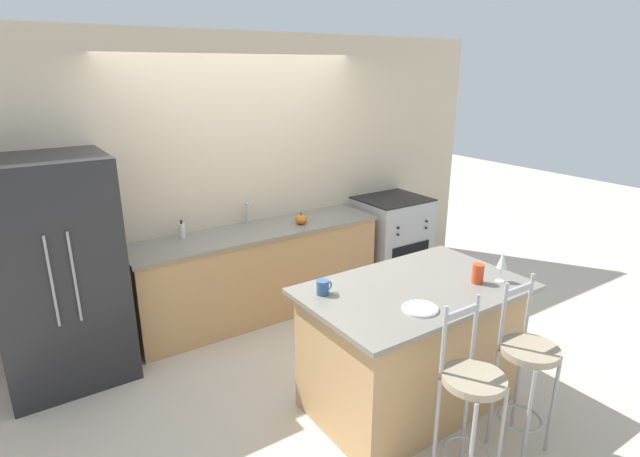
{
  "coord_description": "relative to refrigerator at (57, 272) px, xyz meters",
  "views": [
    {
      "loc": [
        -2.03,
        -3.78,
        2.39
      ],
      "look_at": [
        0.11,
        -0.58,
        1.13
      ],
      "focal_mm": 28.0,
      "sensor_mm": 36.0,
      "label": 1
    }
  ],
  "objects": [
    {
      "name": "tumbler_cup",
      "position": [
        2.43,
        -1.98,
        0.11
      ],
      "size": [
        0.08,
        0.08,
        0.14
      ],
      "color": "red",
      "rests_on": "kitchen_island"
    },
    {
      "name": "refrigerator",
      "position": [
        0.0,
        0.0,
        0.0
      ],
      "size": [
        0.9,
        0.8,
        1.78
      ],
      "color": "#232326",
      "rests_on": "ground_plane"
    },
    {
      "name": "oven_range",
      "position": [
        3.44,
        0.05,
        -0.41
      ],
      "size": [
        0.75,
        0.69,
        0.97
      ],
      "color": "#ADAFB5",
      "rests_on": "ground_plane"
    },
    {
      "name": "wine_glass",
      "position": [
        2.59,
        -2.05,
        0.2
      ],
      "size": [
        0.07,
        0.07,
        0.22
      ],
      "color": "white",
      "rests_on": "kitchen_island"
    },
    {
      "name": "pumpkin_decoration",
      "position": [
        2.19,
        0.0,
        0.05
      ],
      "size": [
        0.12,
        0.12,
        0.12
      ],
      "color": "orange",
      "rests_on": "back_counter"
    },
    {
      "name": "dinner_plate",
      "position": [
        1.8,
        -2.05,
        0.05
      ],
      "size": [
        0.23,
        0.23,
        0.02
      ],
      "color": "white",
      "rests_on": "kitchen_island"
    },
    {
      "name": "sink_faucet",
      "position": [
        1.75,
        0.29,
        0.14
      ],
      "size": [
        0.02,
        0.13,
        0.22
      ],
      "color": "#ADAFB5",
      "rests_on": "back_counter"
    },
    {
      "name": "coffee_mug",
      "position": [
        1.42,
        -1.52,
        0.09
      ],
      "size": [
        0.12,
        0.09,
        0.1
      ],
      "color": "#335689",
      "rests_on": "kitchen_island"
    },
    {
      "name": "bar_stool_near",
      "position": [
        1.76,
        -2.53,
        -0.28
      ],
      "size": [
        0.36,
        0.36,
        1.16
      ],
      "color": "#99999E",
      "rests_on": "ground_plane"
    },
    {
      "name": "kitchen_island",
      "position": [
        2.02,
        -1.78,
        -0.42
      ],
      "size": [
        1.56,
        0.98,
        0.93
      ],
      "color": "tan",
      "rests_on": "ground_plane"
    },
    {
      "name": "soap_bottle",
      "position": [
        1.07,
        0.24,
        0.07
      ],
      "size": [
        0.06,
        0.06,
        0.17
      ],
      "color": "silver",
      "rests_on": "back_counter"
    },
    {
      "name": "wall_back",
      "position": [
        1.75,
        0.41,
        0.46
      ],
      "size": [
        6.0,
        0.07,
        2.7
      ],
      "color": "beige",
      "rests_on": "ground_plane"
    },
    {
      "name": "back_counter",
      "position": [
        1.75,
        0.1,
        -0.44
      ],
      "size": [
        2.5,
        0.65,
        0.89
      ],
      "color": "tan",
      "rests_on": "ground_plane"
    },
    {
      "name": "ground_plane",
      "position": [
        1.75,
        -0.26,
        -0.89
      ],
      "size": [
        18.0,
        18.0,
        0.0
      ],
      "primitive_type": "plane",
      "color": "beige"
    },
    {
      "name": "bar_stool_far",
      "position": [
        2.28,
        -2.52,
        -0.28
      ],
      "size": [
        0.36,
        0.36,
        1.16
      ],
      "color": "#99999E",
      "rests_on": "ground_plane"
    }
  ]
}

